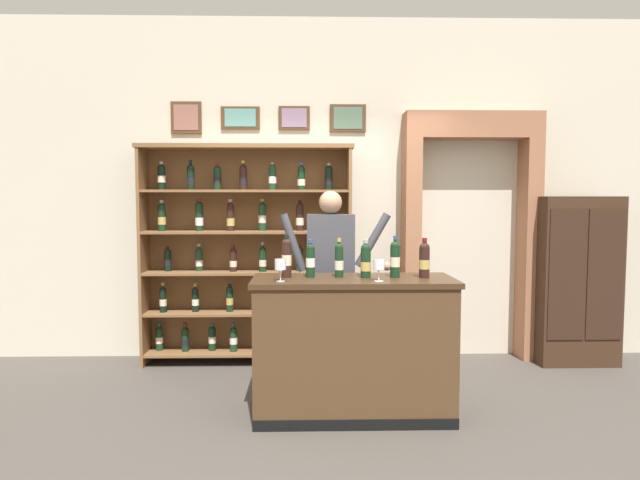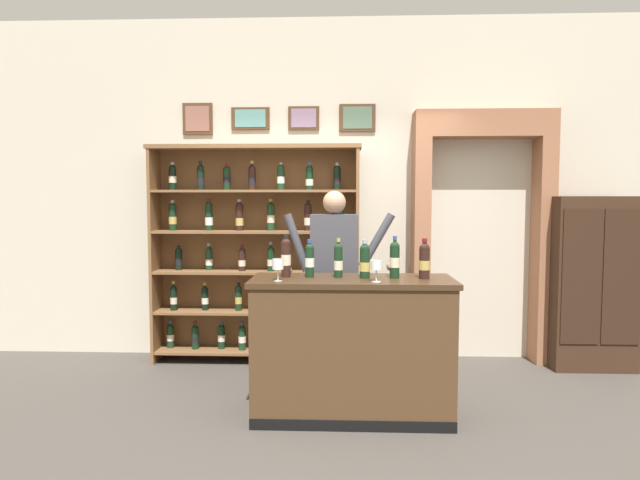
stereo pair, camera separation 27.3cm
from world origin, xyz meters
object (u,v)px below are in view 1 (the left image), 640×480
wine_shelf (247,249)px  tasting_bottle_rosso (287,257)px  wine_glass_spare (379,266)px  shopkeeper (331,267)px  side_cabinet (574,280)px  tasting_counter (353,347)px  tasting_bottle_vin_santo (339,260)px  wine_glass_center (280,265)px  tasting_bottle_prosecco (366,260)px  tasting_bottle_grappa (424,259)px  tasting_bottle_riserva (395,258)px  tasting_bottle_chianti (310,259)px

wine_shelf → tasting_bottle_rosso: size_ratio=6.76×
wine_shelf → wine_glass_spare: (1.11, -1.57, 0.02)m
shopkeeper → tasting_bottle_rosso: (-0.36, -0.58, 0.15)m
wine_shelf → side_cabinet: size_ratio=1.30×
tasting_counter → shopkeeper: shopkeeper is taller
tasting_bottle_rosso → tasting_bottle_vin_santo: size_ratio=1.08×
wine_glass_center → wine_glass_spare: size_ratio=1.02×
side_cabinet → tasting_bottle_prosecco: side_cabinet is taller
wine_shelf → side_cabinet: bearing=-1.1°
tasting_counter → tasting_bottle_rosso: (-0.50, 0.05, 0.68)m
shopkeeper → tasting_bottle_vin_santo: shopkeeper is taller
tasting_bottle_vin_santo → side_cabinet: bearing=27.8°
tasting_counter → wine_glass_center: wine_glass_center is taller
shopkeeper → tasting_bottle_vin_santo: (0.04, -0.58, 0.12)m
tasting_bottle_vin_santo → wine_glass_spare: size_ratio=1.88×
tasting_bottle_rosso → wine_glass_center: (-0.04, -0.21, -0.04)m
side_cabinet → tasting_bottle_grappa: (-1.79, -1.32, 0.35)m
tasting_bottle_rosso → wine_glass_center: size_ratio=1.99×
tasting_bottle_grappa → wine_glass_center: 1.08m
side_cabinet → tasting_bottle_rosso: (-2.82, -1.28, 0.37)m
side_cabinet → tasting_bottle_riserva: bearing=-147.0°
tasting_bottle_riserva → tasting_bottle_rosso: bearing=178.4°
tasting_bottle_rosso → tasting_bottle_prosecco: 0.59m
tasting_bottle_prosecco → tasting_bottle_rosso: bearing=176.4°
side_cabinet → tasting_bottle_prosecco: (-2.23, -1.32, 0.35)m
tasting_bottle_rosso → tasting_bottle_prosecco: tasting_bottle_rosso is taller
tasting_bottle_prosecco → wine_glass_center: size_ratio=1.78×
tasting_bottle_prosecco → tasting_bottle_riserva: 0.22m
tasting_bottle_rosso → shopkeeper: bearing=58.5°
wine_shelf → shopkeeper: bearing=-43.9°
tasting_bottle_rosso → tasting_bottle_chianti: (0.18, 0.00, -0.02)m
tasting_bottle_grappa → side_cabinet: bearing=36.4°
tasting_bottle_grappa → tasting_bottle_rosso: bearing=177.7°
tasting_bottle_chianti → tasting_bottle_vin_santo: (0.22, 0.00, -0.00)m
tasting_bottle_vin_santo → wine_glass_center: 0.48m
side_cabinet → tasting_bottle_prosecco: 2.62m
tasting_bottle_chianti → side_cabinet: bearing=25.9°
tasting_bottle_rosso → wine_glass_spare: bearing=-18.6°
wine_shelf → tasting_counter: (0.94, -1.39, -0.62)m
tasting_bottle_riserva → wine_glass_center: size_ratio=1.96×
shopkeeper → tasting_bottle_vin_santo: size_ratio=5.77×
wine_glass_center → tasting_bottle_vin_santo: bearing=25.8°
shopkeeper → wine_glass_spare: bearing=-69.0°
tasting_bottle_vin_santo → tasting_counter: bearing=-24.9°
tasting_bottle_vin_santo → tasting_bottle_riserva: (0.42, -0.02, 0.01)m
shopkeeper → wine_glass_center: shopkeeper is taller
wine_shelf → tasting_bottle_prosecco: (1.03, -1.38, 0.04)m
tasting_bottle_rosso → tasting_bottle_prosecco: (0.59, -0.04, -0.02)m
tasting_bottle_chianti → wine_shelf: bearing=114.7°
tasting_bottle_chianti → tasting_bottle_grappa: size_ratio=0.96×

